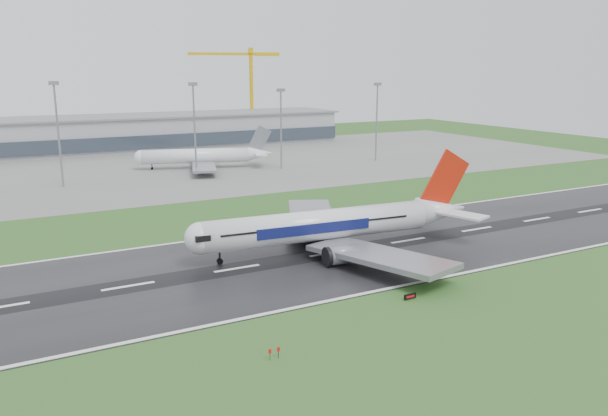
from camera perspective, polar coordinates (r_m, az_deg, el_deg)
ground at (r=111.23m, az=-6.54°, el=-5.90°), size 520.00×520.00×0.00m
runway at (r=111.22m, az=-6.54°, el=-5.88°), size 400.00×45.00×0.10m
apron at (r=229.26m, az=-18.01°, el=3.49°), size 400.00×130.00×0.08m
terminal at (r=287.17m, az=-20.24°, el=6.67°), size 240.00×36.00×15.00m
main_airliner at (r=119.95m, az=3.33°, el=0.27°), size 68.13×65.38×18.68m
parked_airliner at (r=225.53m, az=-9.96°, el=5.77°), size 64.14×61.73×15.34m
tower_crane at (r=323.51m, az=-5.13°, el=10.99°), size 48.00×13.85×47.78m
runway_sign at (r=97.59m, az=10.28°, el=-8.50°), size 2.27×0.96×1.04m
floodmast_2 at (r=200.05m, az=-22.77°, el=6.38°), size 0.64×0.64×31.95m
floodmast_3 at (r=208.54m, az=-10.59°, el=7.32°), size 0.64×0.64×31.21m
floodmast_4 at (r=220.73m, az=-2.25°, el=7.52°), size 0.64×0.64×28.68m
floodmast_5 at (r=242.23m, az=7.07°, el=8.14°), size 0.64×0.64×30.42m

